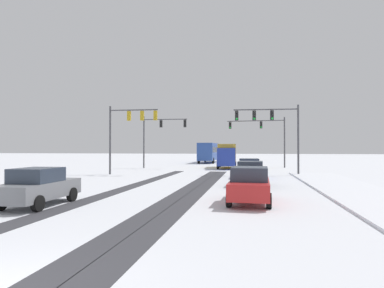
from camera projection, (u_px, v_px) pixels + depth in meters
The scene contains 14 objects.
wheel_track_left_lane at pixel (185, 190), 19.11m from camera, with size 0.86×31.40×0.01m, color #38383D.
wheel_track_right_lane at pixel (125, 189), 19.77m from camera, with size 1.04×31.40×0.01m, color #38383D.
wheel_track_center at pixel (200, 190), 18.95m from camera, with size 0.92×31.40×0.01m, color #38383D.
sidewalk_kerb_right at pixel (369, 197), 16.02m from camera, with size 4.00×31.40×0.12m, color white.
traffic_signal_far_right at pixel (264, 131), 42.22m from camera, with size 7.44×0.62×6.50m.
traffic_signal_far_left at pixel (159, 131), 40.54m from camera, with size 5.61×0.56×6.50m.
traffic_signal_near_left at pixel (129, 124), 30.69m from camera, with size 4.77×0.50×6.50m.
traffic_signal_near_right at pixel (272, 123), 30.09m from camera, with size 6.00×0.65×6.50m.
car_blue_lead at pixel (249, 168), 26.81m from camera, with size 1.96×4.17×1.62m.
car_black_second at pixel (251, 173), 21.26m from camera, with size 1.97×4.17×1.62m.
car_red_third at pixel (250, 185), 14.55m from camera, with size 1.95×4.16×1.62m.
car_grey_fourth at pixel (39, 187), 13.86m from camera, with size 1.91×4.14×1.62m.
bus_oncoming at pixel (209, 151), 56.81m from camera, with size 2.76×11.02×3.38m.
box_truck_delivery at pixel (227, 155), 40.74m from camera, with size 2.57×7.50×3.02m.
Camera 1 is at (4.38, -4.51, 2.44)m, focal length 30.32 mm.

